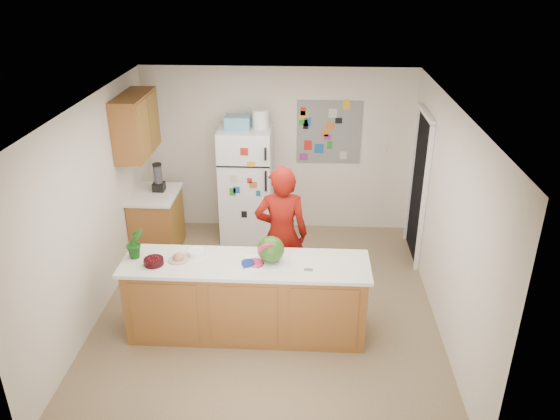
# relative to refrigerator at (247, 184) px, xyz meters

# --- Properties ---
(floor) EXTENTS (4.00, 4.50, 0.02)m
(floor) POSITION_rel_refrigerator_xyz_m (0.45, -1.88, -0.86)
(floor) COLOR brown
(floor) RESTS_ON ground
(wall_back) EXTENTS (4.00, 0.02, 2.50)m
(wall_back) POSITION_rel_refrigerator_xyz_m (0.45, 0.38, 0.40)
(wall_back) COLOR beige
(wall_back) RESTS_ON ground
(wall_left) EXTENTS (0.02, 4.50, 2.50)m
(wall_left) POSITION_rel_refrigerator_xyz_m (-1.56, -1.88, 0.40)
(wall_left) COLOR beige
(wall_left) RESTS_ON ground
(wall_right) EXTENTS (0.02, 4.50, 2.50)m
(wall_right) POSITION_rel_refrigerator_xyz_m (2.46, -1.88, 0.40)
(wall_right) COLOR beige
(wall_right) RESTS_ON ground
(ceiling) EXTENTS (4.00, 4.50, 0.02)m
(ceiling) POSITION_rel_refrigerator_xyz_m (0.45, -1.88, 1.66)
(ceiling) COLOR white
(ceiling) RESTS_ON wall_back
(doorway) EXTENTS (0.03, 0.85, 2.04)m
(doorway) POSITION_rel_refrigerator_xyz_m (2.44, -0.43, 0.17)
(doorway) COLOR black
(doorway) RESTS_ON ground
(peninsula_base) EXTENTS (2.60, 0.62, 0.88)m
(peninsula_base) POSITION_rel_refrigerator_xyz_m (0.25, -2.38, -0.41)
(peninsula_base) COLOR brown
(peninsula_base) RESTS_ON floor
(peninsula_top) EXTENTS (2.68, 0.70, 0.04)m
(peninsula_top) POSITION_rel_refrigerator_xyz_m (0.25, -2.38, 0.05)
(peninsula_top) COLOR silver
(peninsula_top) RESTS_ON peninsula_base
(side_counter_base) EXTENTS (0.60, 0.80, 0.86)m
(side_counter_base) POSITION_rel_refrigerator_xyz_m (-1.24, -0.53, -0.42)
(side_counter_base) COLOR brown
(side_counter_base) RESTS_ON floor
(side_counter_top) EXTENTS (0.64, 0.84, 0.04)m
(side_counter_top) POSITION_rel_refrigerator_xyz_m (-1.24, -0.53, 0.03)
(side_counter_top) COLOR silver
(side_counter_top) RESTS_ON side_counter_base
(upper_cabinets) EXTENTS (0.35, 1.00, 0.80)m
(upper_cabinets) POSITION_rel_refrigerator_xyz_m (-1.37, -0.58, 1.05)
(upper_cabinets) COLOR brown
(upper_cabinets) RESTS_ON wall_left
(refrigerator) EXTENTS (0.75, 0.70, 1.70)m
(refrigerator) POSITION_rel_refrigerator_xyz_m (0.00, 0.00, 0.00)
(refrigerator) COLOR silver
(refrigerator) RESTS_ON floor
(fridge_top_bin) EXTENTS (0.35, 0.28, 0.18)m
(fridge_top_bin) POSITION_rel_refrigerator_xyz_m (-0.10, 0.00, 0.94)
(fridge_top_bin) COLOR #5999B2
(fridge_top_bin) RESTS_ON refrigerator
(photo_collage) EXTENTS (0.95, 0.01, 0.95)m
(photo_collage) POSITION_rel_refrigerator_xyz_m (1.20, 0.36, 0.70)
(photo_collage) COLOR slate
(photo_collage) RESTS_ON wall_back
(person) EXTENTS (0.66, 0.45, 1.76)m
(person) POSITION_rel_refrigerator_xyz_m (0.60, -1.65, 0.03)
(person) COLOR #6F0D07
(person) RESTS_ON floor
(blender_appliance) EXTENTS (0.12, 0.12, 0.38)m
(blender_appliance) POSITION_rel_refrigerator_xyz_m (-1.19, -0.43, 0.24)
(blender_appliance) COLOR black
(blender_appliance) RESTS_ON side_counter_top
(cutting_board) EXTENTS (0.48, 0.38, 0.01)m
(cutting_board) POSITION_rel_refrigerator_xyz_m (0.46, -2.38, 0.08)
(cutting_board) COLOR white
(cutting_board) RESTS_ON peninsula_top
(watermelon) EXTENTS (0.29, 0.29, 0.29)m
(watermelon) POSITION_rel_refrigerator_xyz_m (0.52, -2.36, 0.23)
(watermelon) COLOR #31611D
(watermelon) RESTS_ON cutting_board
(watermelon_slice) EXTENTS (0.19, 0.19, 0.02)m
(watermelon_slice) POSITION_rel_refrigerator_xyz_m (0.35, -2.43, 0.09)
(watermelon_slice) COLOR #E2383D
(watermelon_slice) RESTS_ON cutting_board
(cherry_bowl) EXTENTS (0.26, 0.26, 0.07)m
(cherry_bowl) POSITION_rel_refrigerator_xyz_m (-0.72, -2.48, 0.11)
(cherry_bowl) COLOR black
(cherry_bowl) RESTS_ON peninsula_top
(white_bowl) EXTENTS (0.22, 0.22, 0.06)m
(white_bowl) POSITION_rel_refrigerator_xyz_m (-0.31, -2.24, 0.10)
(white_bowl) COLOR white
(white_bowl) RESTS_ON peninsula_top
(cobalt_bowl) EXTENTS (0.19, 0.19, 0.05)m
(cobalt_bowl) POSITION_rel_refrigerator_xyz_m (0.29, -2.45, 0.10)
(cobalt_bowl) COLOR navy
(cobalt_bowl) RESTS_ON peninsula_top
(plate) EXTENTS (0.26, 0.26, 0.02)m
(plate) POSITION_rel_refrigerator_xyz_m (-0.48, -2.37, 0.08)
(plate) COLOR beige
(plate) RESTS_ON peninsula_top
(paper_towel) EXTENTS (0.23, 0.22, 0.02)m
(paper_towel) POSITION_rel_refrigerator_xyz_m (0.32, -2.45, 0.08)
(paper_towel) COLOR white
(paper_towel) RESTS_ON peninsula_top
(keys) EXTENTS (0.09, 0.04, 0.01)m
(keys) POSITION_rel_refrigerator_xyz_m (0.93, -2.51, 0.08)
(keys) COLOR slate
(keys) RESTS_ON peninsula_top
(potted_plant) EXTENTS (0.25, 0.23, 0.36)m
(potted_plant) POSITION_rel_refrigerator_xyz_m (-0.95, -2.33, 0.25)
(potted_plant) COLOR #19410E
(potted_plant) RESTS_ON peninsula_top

